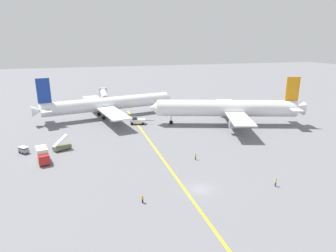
{
  "coord_description": "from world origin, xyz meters",
  "views": [
    {
      "loc": [
        -20.67,
        -45.98,
        27.68
      ],
      "look_at": [
        2.65,
        30.61,
        4.0
      ],
      "focal_mm": 30.37,
      "sensor_mm": 36.0,
      "label": 1
    }
  ],
  "objects": [
    {
      "name": "pushback_tug",
      "position": [
        -3.04,
        49.03,
        1.26
      ],
      "size": [
        8.47,
        3.83,
        2.98
      ],
      "color": "white",
      "rests_on": "ground"
    },
    {
      "name": "ground_crew_ramp_agent_by_cones",
      "position": [
        -11.94,
        -1.65,
        0.8
      ],
      "size": [
        0.36,
        0.5,
        1.55
      ],
      "color": "black",
      "rests_on": "ground"
    },
    {
      "name": "ground_plane",
      "position": [
        0.0,
        0.0,
        0.0
      ],
      "size": [
        600.0,
        600.0,
        0.0
      ],
      "primitive_type": "plane",
      "color": "slate"
    },
    {
      "name": "ground_crew_marshaller_foreground",
      "position": [
        14.76,
        -3.4,
        0.83
      ],
      "size": [
        0.45,
        0.37,
        1.61
      ],
      "color": "#2D3351",
      "rests_on": "ground"
    },
    {
      "name": "ground_crew_wing_walker_right",
      "position": [
        4.53,
        13.67,
        0.82
      ],
      "size": [
        0.43,
        0.4,
        1.58
      ],
      "color": "#2D3351",
      "rests_on": "ground"
    },
    {
      "name": "jet_bridge",
      "position": [
        -11.06,
        87.95,
        4.37
      ],
      "size": [
        4.13,
        22.12,
        6.15
      ],
      "color": "#B7B7BC",
      "rests_on": "ground"
    },
    {
      "name": "airliner_at_gate_left",
      "position": [
        -11.7,
        62.32,
        5.02
      ],
      "size": [
        53.94,
        45.53,
        16.05
      ],
      "color": "white",
      "rests_on": "ground"
    },
    {
      "name": "airliner_being_pushed",
      "position": [
        26.75,
        39.47,
        5.72
      ],
      "size": [
        51.68,
        38.63,
        16.63
      ],
      "color": "white",
      "rests_on": "ground"
    },
    {
      "name": "gse_stair_truck_yellow",
      "position": [
        -27.09,
        30.2,
        1.03
      ],
      "size": [
        4.89,
        4.02,
        4.06
      ],
      "color": "#666B4C",
      "rests_on": "ground"
    },
    {
      "name": "gse_catering_truck_tall",
      "position": [
        -31.01,
        22.99,
        1.76
      ],
      "size": [
        3.71,
        6.24,
        3.5
      ],
      "color": "red",
      "rests_on": "ground"
    },
    {
      "name": "gse_baggage_cart_near_cluster",
      "position": [
        -36.48,
        30.7,
        0.86
      ],
      "size": [
        2.98,
        3.09,
        1.71
      ],
      "color": "gray",
      "rests_on": "ground"
    },
    {
      "name": "taxiway_stripe",
      "position": [
        -3.06,
        10.0,
        0.0
      ],
      "size": [
        1.03,
        120.0,
        0.01
      ],
      "primitive_type": "cube",
      "rotation": [
        0.0,
        0.0,
        0.0
      ],
      "color": "yellow",
      "rests_on": "ground"
    }
  ]
}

